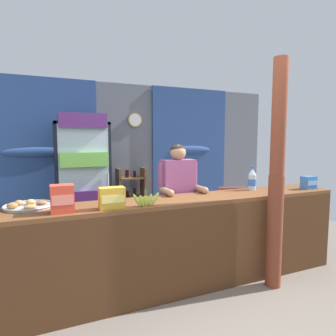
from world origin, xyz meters
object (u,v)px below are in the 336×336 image
snack_box_biscuit (309,183)px  snack_box_crackers (62,199)px  timber_post (277,180)px  soda_bottle_water (252,180)px  banana_bunch (146,200)px  stall_counter (193,235)px  drink_fridge (82,175)px  bottle_shelf_rack (131,199)px  pastry_tray (28,205)px  snack_box_choco_powder (112,198)px  shopkeeper (178,192)px  plastic_lawn_chair (230,208)px

snack_box_biscuit → snack_box_crackers: 2.96m
timber_post → soda_bottle_water: bearing=78.3°
banana_bunch → stall_counter: bearing=7.1°
drink_fridge → timber_post: bearing=-49.1°
drink_fridge → bottle_shelf_rack: size_ratio=1.75×
pastry_tray → banana_bunch: bearing=-19.8°
snack_box_choco_powder → soda_bottle_water: bearing=9.0°
stall_counter → shopkeeper: 0.64m
timber_post → banana_bunch: bearing=171.7°
snack_box_biscuit → snack_box_choco_powder: snack_box_choco_powder is taller
snack_box_crackers → snack_box_choco_powder: bearing=-4.5°
bottle_shelf_rack → pastry_tray: size_ratio=2.54×
bottle_shelf_rack → snack_box_choco_powder: size_ratio=4.90×
soda_bottle_water → pastry_tray: 2.53m
stall_counter → timber_post: (0.86, -0.27, 0.57)m
snack_box_crackers → plastic_lawn_chair: bearing=25.2°
snack_box_choco_powder → snack_box_crackers: (-0.42, 0.03, 0.02)m
bottle_shelf_rack → snack_box_crackers: snack_box_crackers is taller
stall_counter → banana_bunch: size_ratio=13.51×
bottle_shelf_rack → banana_bunch: size_ratio=4.05×
snack_box_crackers → banana_bunch: (0.74, -0.06, -0.06)m
pastry_tray → snack_box_crackers: bearing=-47.2°
shopkeeper → banana_bunch: bearing=-136.3°
stall_counter → shopkeeper: shopkeeper is taller
bottle_shelf_rack → timber_post: bearing=-68.2°
stall_counter → snack_box_crackers: size_ratio=15.60×
soda_bottle_water → snack_box_choco_powder: size_ratio=1.33×
plastic_lawn_chair → pastry_tray: pastry_tray is taller
timber_post → snack_box_choco_powder: bearing=172.3°
drink_fridge → banana_bunch: (0.37, -1.84, -0.04)m
banana_bunch → snack_box_choco_powder: bearing=175.0°
shopkeeper → snack_box_biscuit: shopkeeper is taller
timber_post → snack_box_choco_powder: timber_post is taller
soda_bottle_water → timber_post: bearing=-101.7°
drink_fridge → pastry_tray: bearing=-113.6°
snack_box_choco_powder → bottle_shelf_rack: bearing=70.1°
timber_post → snack_box_crackers: timber_post is taller
snack_box_crackers → drink_fridge: bearing=78.5°
pastry_tray → timber_post: bearing=-13.3°
timber_post → shopkeeper: 1.13m
shopkeeper → soda_bottle_water: size_ratio=5.06×
shopkeeper → banana_bunch: (-0.61, -0.59, 0.07)m
snack_box_biscuit → banana_bunch: bearing=-177.7°
snack_box_crackers → banana_bunch: size_ratio=0.87×
timber_post → snack_box_biscuit: timber_post is taller
snack_box_choco_powder → banana_bunch: snack_box_choco_powder is taller
bottle_shelf_rack → shopkeeper: shopkeeper is taller
plastic_lawn_chair → soda_bottle_water: 1.21m
stall_counter → bottle_shelf_rack: size_ratio=3.33×
stall_counter → pastry_tray: pastry_tray is taller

